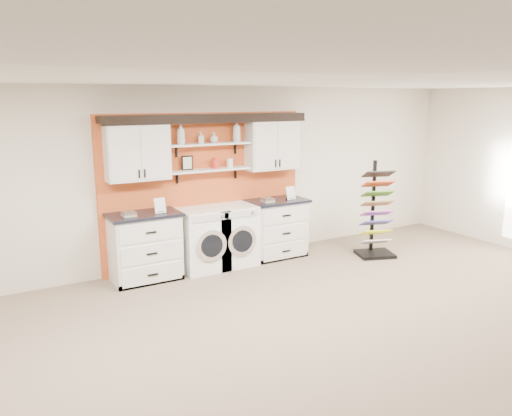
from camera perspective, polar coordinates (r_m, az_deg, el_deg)
floor at (r=5.23m, az=13.76°, el=-17.91°), size 10.00×10.00×0.00m
ceiling at (r=4.54m, az=15.62°, el=14.34°), size 10.00×10.00×0.00m
wall_back at (r=7.98m, az=-5.90°, el=3.61°), size 10.00×0.00×10.00m
accent_panel at (r=7.98m, az=-5.76°, el=2.16°), size 3.40×0.07×2.40m
upper_cabinet_left at (r=7.33m, az=-13.43°, el=6.35°), size 0.90×0.35×0.84m
upper_cabinet_right at (r=8.26m, az=1.84°, el=7.33°), size 0.90×0.35×0.84m
shelf_lower at (r=7.78m, az=-5.31°, el=4.37°), size 1.32×0.28×0.03m
shelf_upper at (r=7.73m, az=-5.37°, el=7.30°), size 1.32×0.28×0.03m
crown_molding at (r=7.72m, az=-5.47°, el=10.25°), size 3.30×0.41×0.13m
picture_frame at (r=7.67m, az=-7.87°, el=5.13°), size 0.18×0.02×0.22m
canister_red at (r=7.81m, az=-4.66°, el=5.11°), size 0.11×0.11×0.16m
canister_cream at (r=7.92m, az=-3.02°, el=5.17°), size 0.10×0.10×0.14m
base_cabinet_left at (r=7.46m, az=-12.56°, el=-4.35°), size 1.02×0.66×1.00m
base_cabinet_right at (r=8.38m, az=2.33°, el=-2.30°), size 0.99×0.66×0.97m
washer at (r=7.76m, az=-6.14°, el=-3.58°), size 0.69×0.71×0.97m
dryer at (r=7.97m, az=-2.75°, el=-3.09°), size 0.69×0.71×0.96m
sample_rack at (r=8.62m, az=13.51°, el=-2.00°), size 0.71×0.65×1.60m
soap_bottle_a at (r=7.54m, az=-8.57°, el=8.40°), size 0.15×0.15×0.31m
soap_bottle_b at (r=7.67m, az=-6.30°, el=8.01°), size 0.10×0.10×0.17m
soap_bottle_c at (r=7.76m, az=-4.84°, el=8.03°), size 0.17×0.17×0.16m
soap_bottle_d at (r=7.93m, az=-2.23°, el=8.81°), size 0.18×0.18×0.34m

